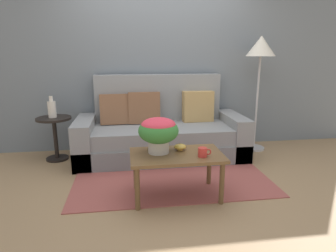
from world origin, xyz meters
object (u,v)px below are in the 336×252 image
at_px(potted_plant, 158,131).
at_px(side_table, 55,131).
at_px(table_vase, 52,109).
at_px(snack_bowl, 180,147).
at_px(floor_lamp, 261,54).
at_px(coffee_mug, 203,152).
at_px(couch, 161,132).
at_px(coffee_table, 177,160).

bearing_deg(potted_plant, side_table, 136.43).
height_order(side_table, table_vase, table_vase).
bearing_deg(potted_plant, snack_bowl, 10.41).
distance_m(side_table, floor_lamp, 3.02).
xyz_separation_m(coffee_mug, table_vase, (-1.68, 1.39, 0.21)).
height_order(couch, table_vase, couch).
bearing_deg(coffee_mug, couch, 100.40).
xyz_separation_m(coffee_mug, snack_bowl, (-0.18, 0.22, -0.01)).
height_order(couch, potted_plant, couch).
distance_m(floor_lamp, coffee_mug, 2.06).
xyz_separation_m(snack_bowl, table_vase, (-1.50, 1.17, 0.21)).
distance_m(potted_plant, snack_bowl, 0.30).
bearing_deg(coffee_mug, potted_plant, 156.11).
height_order(side_table, potted_plant, potted_plant).
relative_size(side_table, potted_plant, 1.48).
height_order(coffee_table, snack_bowl, snack_bowl).
bearing_deg(coffee_table, table_vase, 138.59).
bearing_deg(table_vase, coffee_table, -41.41).
bearing_deg(couch, potted_plant, -97.66).
height_order(snack_bowl, table_vase, table_vase).
height_order(floor_lamp, potted_plant, floor_lamp).
height_order(side_table, floor_lamp, floor_lamp).
distance_m(coffee_table, floor_lamp, 2.18).
distance_m(side_table, potted_plant, 1.76).
bearing_deg(coffee_table, floor_lamp, 42.75).
relative_size(coffee_mug, table_vase, 0.46).
height_order(side_table, coffee_mug, side_table).
relative_size(coffee_table, side_table, 1.55).
bearing_deg(coffee_mug, snack_bowl, 128.98).
distance_m(floor_lamp, potted_plant, 2.14).
xyz_separation_m(couch, coffee_mug, (0.25, -1.34, 0.16)).
bearing_deg(side_table, snack_bowl, -37.94).
bearing_deg(snack_bowl, couch, 93.49).
bearing_deg(couch, snack_bowl, -86.51).
bearing_deg(table_vase, potted_plant, -43.49).
bearing_deg(floor_lamp, coffee_mug, -129.76).
xyz_separation_m(potted_plant, snack_bowl, (0.23, 0.04, -0.19)).
distance_m(coffee_table, potted_plant, 0.34).
bearing_deg(potted_plant, coffee_mug, -23.89).
distance_m(coffee_table, side_table, 1.91).
xyz_separation_m(side_table, potted_plant, (1.26, -1.20, 0.27)).
height_order(couch, coffee_table, couch).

